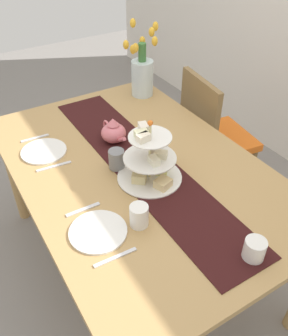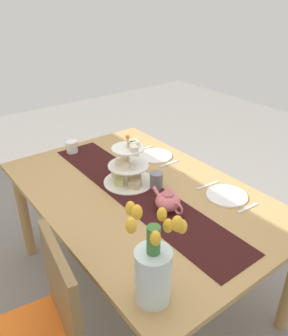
# 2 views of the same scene
# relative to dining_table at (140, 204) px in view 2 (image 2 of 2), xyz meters

# --- Properties ---
(ground_plane) EXTENTS (8.00, 8.00, 0.00)m
(ground_plane) POSITION_rel_dining_table_xyz_m (0.00, 0.00, -0.66)
(ground_plane) COLOR gray
(dining_table) EXTENTS (1.65, 1.09, 0.75)m
(dining_table) POSITION_rel_dining_table_xyz_m (0.00, 0.00, 0.00)
(dining_table) COLOR tan
(dining_table) RESTS_ON ground_plane
(chair_left) EXTENTS (0.48, 0.48, 0.91)m
(chair_left) POSITION_rel_dining_table_xyz_m (-0.33, 0.77, -0.15)
(chair_left) COLOR olive
(chair_left) RESTS_ON ground_plane
(table_runner) EXTENTS (1.52, 0.29, 0.00)m
(table_runner) POSITION_rel_dining_table_xyz_m (0.00, 0.02, 0.09)
(table_runner) COLOR black
(table_runner) RESTS_ON dining_table
(tiered_cake_stand) EXTENTS (0.30, 0.30, 0.30)m
(tiered_cake_stand) POSITION_rel_dining_table_xyz_m (0.12, 0.00, 0.18)
(tiered_cake_stand) COLOR beige
(tiered_cake_stand) RESTS_ON table_runner
(teapot) EXTENTS (0.24, 0.13, 0.14)m
(teapot) POSITION_rel_dining_table_xyz_m (-0.24, 0.00, 0.15)
(teapot) COLOR #D66B75
(teapot) RESTS_ON table_runner
(tulip_vase) EXTENTS (0.25, 0.23, 0.45)m
(tulip_vase) POSITION_rel_dining_table_xyz_m (-0.64, 0.41, 0.24)
(tulip_vase) COLOR silver
(tulip_vase) RESTS_ON dining_table
(cream_jug) EXTENTS (0.08, 0.08, 0.08)m
(cream_jug) POSITION_rel_dining_table_xyz_m (0.70, 0.08, 0.14)
(cream_jug) COLOR white
(cream_jug) RESTS_ON dining_table
(dinner_plate_left) EXTENTS (0.23, 0.23, 0.01)m
(dinner_plate_left) POSITION_rel_dining_table_xyz_m (-0.34, -0.35, 0.10)
(dinner_plate_left) COLOR white
(dinner_plate_left) RESTS_ON dining_table
(fork_left) EXTENTS (0.02, 0.15, 0.01)m
(fork_left) POSITION_rel_dining_table_xyz_m (-0.49, -0.35, 0.10)
(fork_left) COLOR silver
(fork_left) RESTS_ON dining_table
(knife_left) EXTENTS (0.03, 0.17, 0.01)m
(knife_left) POSITION_rel_dining_table_xyz_m (-0.20, -0.35, 0.10)
(knife_left) COLOR silver
(knife_left) RESTS_ON dining_table
(dinner_plate_right) EXTENTS (0.23, 0.23, 0.01)m
(dinner_plate_right) POSITION_rel_dining_table_xyz_m (0.29, -0.35, 0.10)
(dinner_plate_right) COLOR white
(dinner_plate_right) RESTS_ON dining_table
(fork_right) EXTENTS (0.02, 0.15, 0.01)m
(fork_right) POSITION_rel_dining_table_xyz_m (0.15, -0.35, 0.10)
(fork_right) COLOR silver
(fork_right) RESTS_ON dining_table
(knife_right) EXTENTS (0.02, 0.17, 0.01)m
(knife_right) POSITION_rel_dining_table_xyz_m (0.44, -0.35, 0.10)
(knife_right) COLOR silver
(knife_right) RESTS_ON dining_table
(mug_grey) EXTENTS (0.08, 0.08, 0.09)m
(mug_grey) POSITION_rel_dining_table_xyz_m (-0.03, -0.09, 0.14)
(mug_grey) COLOR slate
(mug_grey) RESTS_ON table_runner
(mug_white_text) EXTENTS (0.08, 0.08, 0.09)m
(mug_white_text) POSITION_rel_dining_table_xyz_m (0.34, -0.19, 0.14)
(mug_white_text) COLOR white
(mug_white_text) RESTS_ON dining_table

